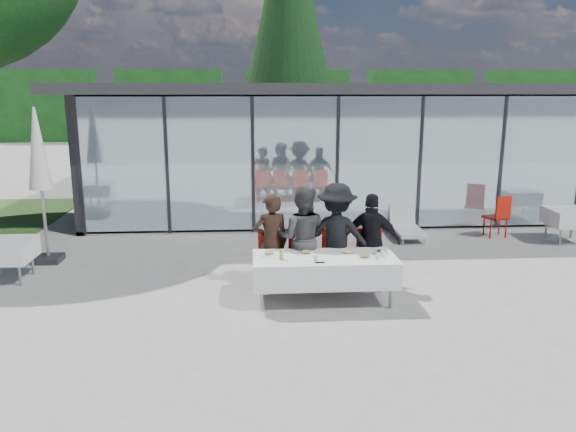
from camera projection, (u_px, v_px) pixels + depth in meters
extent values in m
plane|color=#999791|center=(310.00, 294.00, 9.33)|extent=(90.00, 90.00, 0.00)
cube|color=gray|center=(348.00, 197.00, 17.23)|extent=(14.00, 8.00, 0.10)
cube|color=black|center=(331.00, 136.00, 20.67)|extent=(14.00, 0.20, 3.20)
cube|color=black|center=(116.00, 148.00, 16.44)|extent=(0.20, 8.00, 3.20)
cube|color=black|center=(570.00, 145.00, 17.32)|extent=(0.20, 8.00, 3.20)
cube|color=silver|center=(379.00, 164.00, 13.02)|extent=(13.60, 0.06, 3.10)
cube|color=#2D2D30|center=(353.00, 88.00, 16.10)|extent=(14.80, 8.80, 0.24)
cube|color=#262628|center=(80.00, 167.00, 12.59)|extent=(0.08, 0.10, 3.10)
cube|color=#262628|center=(167.00, 166.00, 12.71)|extent=(0.08, 0.10, 3.10)
cube|color=#262628|center=(253.00, 166.00, 12.83)|extent=(0.08, 0.10, 3.10)
cube|color=#262628|center=(337.00, 165.00, 12.96)|extent=(0.08, 0.10, 3.10)
cube|color=#262628|center=(420.00, 164.00, 13.08)|extent=(0.08, 0.10, 3.10)
cube|color=#262628|center=(501.00, 163.00, 13.20)|extent=(0.08, 0.10, 3.10)
cube|color=#B7180C|center=(268.00, 194.00, 15.52)|extent=(0.45, 0.45, 0.90)
cube|color=#B7180C|center=(320.00, 191.00, 16.10)|extent=(0.45, 0.45, 0.90)
cube|color=#B7180C|center=(410.00, 193.00, 15.77)|extent=(0.45, 0.45, 0.90)
cube|color=#B7180C|center=(470.00, 188.00, 16.58)|extent=(0.45, 0.45, 0.90)
cube|color=#123A15|center=(43.00, 106.00, 35.18)|extent=(6.50, 2.00, 4.40)
cube|color=#123A15|center=(171.00, 105.00, 35.68)|extent=(6.50, 2.00, 4.40)
cube|color=#123A15|center=(296.00, 105.00, 36.19)|extent=(6.50, 2.00, 4.40)
cube|color=#123A15|center=(418.00, 105.00, 36.70)|extent=(6.50, 2.00, 4.40)
cube|color=#123A15|center=(537.00, 105.00, 37.20)|extent=(6.50, 2.00, 4.40)
cube|color=white|center=(324.00, 269.00, 8.89)|extent=(2.26, 0.96, 0.42)
cylinder|color=gray|center=(262.00, 289.00, 8.53)|extent=(0.06, 0.06, 0.71)
cylinder|color=gray|center=(391.00, 286.00, 8.65)|extent=(0.06, 0.06, 0.71)
cylinder|color=gray|center=(261.00, 274.00, 9.21)|extent=(0.06, 0.06, 0.71)
cylinder|color=gray|center=(381.00, 272.00, 9.33)|extent=(0.06, 0.06, 0.71)
imported|color=black|center=(271.00, 242.00, 9.40)|extent=(0.72, 0.72, 1.64)
cube|color=#B7180C|center=(271.00, 263.00, 9.50)|extent=(0.44, 0.44, 0.05)
cube|color=#B7180C|center=(271.00, 245.00, 9.64)|extent=(0.44, 0.04, 0.55)
cylinder|color=#B7180C|center=(261.00, 280.00, 9.37)|extent=(0.04, 0.04, 0.43)
cylinder|color=#B7180C|center=(283.00, 279.00, 9.39)|extent=(0.04, 0.04, 0.43)
cylinder|color=#B7180C|center=(261.00, 273.00, 9.72)|extent=(0.04, 0.04, 0.43)
cylinder|color=#B7180C|center=(281.00, 272.00, 9.74)|extent=(0.04, 0.04, 0.43)
imported|color=#474747|center=(302.00, 238.00, 9.42)|extent=(1.04, 1.04, 1.77)
cube|color=#B7180C|center=(302.00, 262.00, 9.53)|extent=(0.44, 0.44, 0.05)
cube|color=#B7180C|center=(301.00, 245.00, 9.67)|extent=(0.44, 0.04, 0.55)
cylinder|color=#B7180C|center=(292.00, 279.00, 9.40)|extent=(0.04, 0.04, 0.43)
cylinder|color=#B7180C|center=(314.00, 279.00, 9.42)|extent=(0.04, 0.04, 0.43)
cylinder|color=#B7180C|center=(291.00, 272.00, 9.75)|extent=(0.04, 0.04, 0.43)
cylinder|color=#B7180C|center=(311.00, 272.00, 9.77)|extent=(0.04, 0.04, 0.43)
imported|color=black|center=(337.00, 236.00, 9.45)|extent=(1.40, 1.40, 1.81)
cube|color=#B7180C|center=(336.00, 262.00, 9.57)|extent=(0.44, 0.44, 0.05)
cube|color=#B7180C|center=(334.00, 244.00, 9.71)|extent=(0.44, 0.04, 0.55)
cylinder|color=#B7180C|center=(327.00, 278.00, 9.44)|extent=(0.04, 0.04, 0.43)
cylinder|color=#B7180C|center=(348.00, 278.00, 9.46)|extent=(0.04, 0.04, 0.43)
cylinder|color=#B7180C|center=(324.00, 272.00, 9.79)|extent=(0.04, 0.04, 0.43)
cylinder|color=#B7180C|center=(344.00, 271.00, 9.81)|extent=(0.04, 0.04, 0.43)
imported|color=black|center=(372.00, 241.00, 9.51)|extent=(1.20, 1.20, 1.63)
cube|color=#B7180C|center=(371.00, 261.00, 9.61)|extent=(0.44, 0.44, 0.05)
cube|color=#B7180C|center=(369.00, 244.00, 9.75)|extent=(0.44, 0.04, 0.55)
cylinder|color=#B7180C|center=(362.00, 278.00, 9.47)|extent=(0.04, 0.04, 0.43)
cylinder|color=#B7180C|center=(383.00, 277.00, 9.50)|extent=(0.04, 0.04, 0.43)
cylinder|color=#B7180C|center=(358.00, 271.00, 9.82)|extent=(0.04, 0.04, 0.43)
cylinder|color=#B7180C|center=(378.00, 270.00, 9.85)|extent=(0.04, 0.04, 0.43)
cylinder|color=white|center=(269.00, 255.00, 8.90)|extent=(0.26, 0.26, 0.01)
ellipsoid|color=tan|center=(269.00, 253.00, 8.90)|extent=(0.15, 0.15, 0.05)
cylinder|color=white|center=(306.00, 254.00, 8.96)|extent=(0.26, 0.26, 0.01)
ellipsoid|color=#386024|center=(306.00, 252.00, 8.95)|extent=(0.15, 0.15, 0.05)
cylinder|color=white|center=(348.00, 254.00, 8.97)|extent=(0.26, 0.26, 0.01)
ellipsoid|color=tan|center=(348.00, 252.00, 8.96)|extent=(0.15, 0.15, 0.05)
cylinder|color=white|center=(382.00, 253.00, 9.02)|extent=(0.26, 0.26, 0.01)
ellipsoid|color=#386024|center=(382.00, 251.00, 9.01)|extent=(0.15, 0.15, 0.05)
cylinder|color=white|center=(364.00, 258.00, 8.75)|extent=(0.26, 0.26, 0.01)
ellipsoid|color=#386024|center=(364.00, 256.00, 8.75)|extent=(0.15, 0.15, 0.05)
cylinder|color=#8FB049|center=(281.00, 255.00, 8.66)|extent=(0.06, 0.06, 0.16)
cylinder|color=silver|center=(316.00, 259.00, 8.55)|extent=(0.07, 0.07, 0.10)
cylinder|color=silver|center=(378.00, 256.00, 8.68)|extent=(0.07, 0.07, 0.10)
cylinder|color=silver|center=(383.00, 254.00, 8.80)|extent=(0.07, 0.07, 0.10)
cube|color=black|center=(320.00, 262.00, 8.52)|extent=(0.14, 0.03, 0.01)
cube|color=white|center=(7.00, 250.00, 9.85)|extent=(0.86, 0.86, 0.36)
cylinder|color=gray|center=(19.00, 266.00, 9.62)|extent=(0.05, 0.05, 0.72)
cylinder|color=gray|center=(32.00, 256.00, 10.20)|extent=(0.05, 0.05, 0.72)
cube|color=white|center=(568.00, 217.00, 12.35)|extent=(0.86, 0.86, 0.36)
cylinder|color=gray|center=(561.00, 229.00, 12.08)|extent=(0.05, 0.05, 0.72)
cylinder|color=gray|center=(547.00, 223.00, 12.67)|extent=(0.05, 0.05, 0.72)
cylinder|color=gray|center=(572.00, 222.00, 12.71)|extent=(0.05, 0.05, 0.72)
cube|color=#B7180C|center=(496.00, 217.00, 12.81)|extent=(0.57, 0.57, 0.05)
cube|color=#B7180C|center=(503.00, 208.00, 12.58)|extent=(0.42, 0.20, 0.55)
cylinder|color=#B7180C|center=(490.00, 229.00, 12.68)|extent=(0.04, 0.04, 0.43)
cylinder|color=#B7180C|center=(506.00, 229.00, 12.70)|extent=(0.04, 0.04, 0.43)
cylinder|color=#B7180C|center=(484.00, 225.00, 13.03)|extent=(0.04, 0.04, 0.43)
cylinder|color=#B7180C|center=(499.00, 225.00, 13.05)|extent=(0.04, 0.04, 0.43)
cube|color=black|center=(49.00, 259.00, 11.02)|extent=(0.50, 0.50, 0.12)
cylinder|color=gray|center=(42.00, 194.00, 10.73)|extent=(0.06, 0.06, 2.70)
cone|color=silver|center=(38.00, 148.00, 10.53)|extent=(0.44, 0.44, 1.54)
cube|color=silver|center=(407.00, 230.00, 12.76)|extent=(0.62, 1.31, 0.08)
cube|color=silver|center=(402.00, 213.00, 13.24)|extent=(0.60, 0.27, 0.54)
cylinder|color=silver|center=(403.00, 241.00, 12.24)|extent=(0.04, 0.04, 0.14)
cylinder|color=silver|center=(425.00, 241.00, 12.27)|extent=(0.04, 0.04, 0.14)
cylinder|color=silver|center=(391.00, 229.00, 13.31)|extent=(0.04, 0.04, 0.14)
cylinder|color=silver|center=(411.00, 229.00, 13.34)|extent=(0.04, 0.04, 0.14)
cylinder|color=#382316|center=(289.00, 149.00, 21.78)|extent=(0.44, 0.44, 2.00)
cone|color=black|center=(289.00, 13.00, 20.65)|extent=(4.00, 4.00, 9.00)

